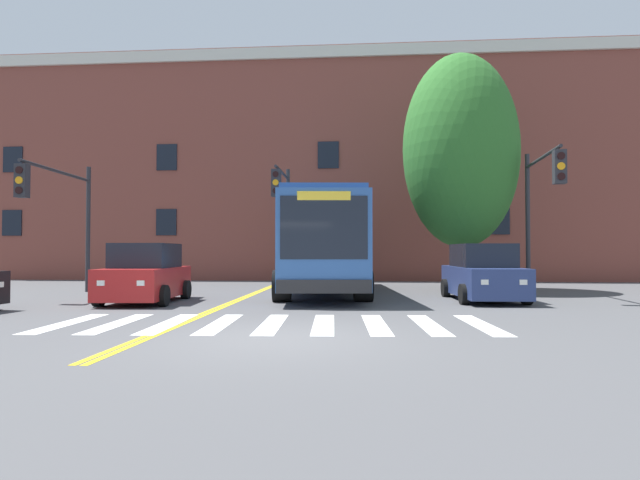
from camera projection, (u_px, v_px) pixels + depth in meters
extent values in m
plane|color=#4C4C4F|center=(275.00, 338.00, 8.80)|extent=(120.00, 120.00, 0.00)
cube|color=white|center=(67.00, 323.00, 10.65)|extent=(0.58, 3.04, 0.01)
cube|color=white|center=(118.00, 323.00, 10.62)|extent=(0.58, 3.04, 0.01)
cube|color=white|center=(169.00, 323.00, 10.59)|extent=(0.58, 3.04, 0.01)
cube|color=white|center=(220.00, 324.00, 10.56)|extent=(0.58, 3.04, 0.01)
cube|color=white|center=(272.00, 324.00, 10.53)|extent=(0.58, 3.04, 0.01)
cube|color=white|center=(324.00, 324.00, 10.50)|extent=(0.58, 3.04, 0.01)
cube|color=white|center=(376.00, 324.00, 10.47)|extent=(0.58, 3.04, 0.01)
cube|color=white|center=(428.00, 324.00, 10.44)|extent=(0.58, 3.04, 0.01)
cube|color=white|center=(481.00, 325.00, 10.41)|extent=(0.58, 3.04, 0.01)
cube|color=gold|center=(280.00, 282.00, 24.64)|extent=(0.12, 36.00, 0.01)
cube|color=gold|center=(283.00, 282.00, 24.63)|extent=(0.12, 36.00, 0.01)
cube|color=#2D5699|center=(321.00, 243.00, 18.50)|extent=(3.49, 10.62, 2.83)
cube|color=black|center=(356.00, 236.00, 18.52)|extent=(0.85, 9.57, 1.02)
cube|color=black|center=(286.00, 236.00, 18.49)|extent=(0.85, 9.57, 1.02)
cube|color=black|center=(324.00, 227.00, 13.28)|extent=(2.33, 0.23, 1.70)
cube|color=yellow|center=(324.00, 196.00, 13.29)|extent=(1.43, 0.15, 0.24)
cube|color=#232326|center=(324.00, 287.00, 13.21)|extent=(2.54, 0.32, 0.36)
cube|color=#294E89|center=(321.00, 203.00, 18.53)|extent=(3.29, 10.19, 0.16)
cylinder|color=black|center=(363.00, 286.00, 15.25)|extent=(0.64, 1.01, 0.97)
cylinder|color=black|center=(282.00, 286.00, 15.22)|extent=(0.64, 1.01, 0.97)
cylinder|color=black|center=(350.00, 277.00, 20.83)|extent=(0.64, 1.01, 0.97)
cylinder|color=black|center=(291.00, 277.00, 20.80)|extent=(0.64, 1.01, 0.97)
cylinder|color=black|center=(348.00, 275.00, 21.93)|extent=(0.64, 1.01, 0.97)
cylinder|color=black|center=(292.00, 275.00, 21.90)|extent=(0.64, 1.01, 0.97)
cube|color=#AD1E1E|center=(146.00, 282.00, 15.04)|extent=(2.00, 3.73, 0.88)
cube|color=black|center=(146.00, 255.00, 15.10)|extent=(1.72, 2.09, 0.73)
cube|color=white|center=(141.00, 283.00, 13.21)|extent=(0.20, 0.05, 0.14)
cube|color=white|center=(101.00, 283.00, 13.22)|extent=(0.20, 0.05, 0.14)
cylinder|color=black|center=(163.00, 296.00, 13.90)|extent=(0.26, 0.61, 0.60)
cylinder|color=black|center=(99.00, 296.00, 13.92)|extent=(0.26, 0.61, 0.60)
cylinder|color=black|center=(186.00, 290.00, 16.15)|extent=(0.26, 0.61, 0.60)
cylinder|color=black|center=(130.00, 290.00, 16.17)|extent=(0.26, 0.61, 0.60)
cube|color=navy|center=(483.00, 281.00, 15.62)|extent=(1.88, 4.08, 0.88)
cube|color=black|center=(482.00, 255.00, 15.68)|extent=(1.64, 2.27, 0.72)
cube|color=white|center=(523.00, 282.00, 13.57)|extent=(0.20, 0.05, 0.14)
cube|color=white|center=(485.00, 282.00, 13.61)|extent=(0.20, 0.05, 0.14)
cylinder|color=black|center=(527.00, 294.00, 14.33)|extent=(0.24, 0.61, 0.60)
cylinder|color=black|center=(464.00, 294.00, 14.40)|extent=(0.24, 0.61, 0.60)
cylinder|color=black|center=(499.00, 288.00, 16.82)|extent=(0.24, 0.61, 0.60)
cylinder|color=black|center=(446.00, 288.00, 16.89)|extent=(0.24, 0.61, 0.60)
cube|color=tan|center=(352.00, 269.00, 28.12)|extent=(2.01, 4.05, 0.76)
cube|color=black|center=(352.00, 255.00, 28.17)|extent=(1.69, 2.27, 0.80)
cube|color=white|center=(364.00, 269.00, 26.14)|extent=(0.20, 0.06, 0.14)
cube|color=white|center=(345.00, 269.00, 26.13)|extent=(0.20, 0.06, 0.14)
cylinder|color=black|center=(369.00, 274.00, 26.90)|extent=(0.27, 0.62, 0.60)
cylinder|color=black|center=(337.00, 274.00, 26.89)|extent=(0.27, 0.62, 0.60)
cylinder|color=black|center=(365.00, 272.00, 29.33)|extent=(0.27, 0.62, 0.60)
cylinder|color=black|center=(335.00, 272.00, 29.32)|extent=(0.27, 0.62, 0.60)
cube|color=white|center=(0.00, 285.00, 12.70)|extent=(0.06, 0.20, 0.14)
cylinder|color=#28282D|center=(528.00, 224.00, 18.19)|extent=(0.16, 0.16, 5.10)
cylinder|color=#28282D|center=(542.00, 158.00, 16.37)|extent=(0.40, 3.77, 0.11)
cube|color=#28282D|center=(560.00, 167.00, 14.64)|extent=(0.36, 0.31, 1.00)
cylinder|color=black|center=(561.00, 156.00, 14.50)|extent=(0.22, 0.05, 0.22)
cylinder|color=orange|center=(561.00, 166.00, 14.49)|extent=(0.22, 0.05, 0.22)
cylinder|color=black|center=(561.00, 176.00, 14.49)|extent=(0.22, 0.05, 0.22)
cylinder|color=#28282D|center=(88.00, 229.00, 18.99)|extent=(0.16, 0.16, 4.77)
cylinder|color=#28282D|center=(58.00, 172.00, 16.86)|extent=(0.40, 4.34, 0.11)
cube|color=#28282D|center=(22.00, 181.00, 14.83)|extent=(0.36, 0.30, 1.00)
cylinder|color=black|center=(19.00, 170.00, 14.69)|extent=(0.22, 0.04, 0.22)
cylinder|color=orange|center=(19.00, 180.00, 14.68)|extent=(0.22, 0.04, 0.22)
cylinder|color=black|center=(19.00, 190.00, 14.67)|extent=(0.22, 0.04, 0.22)
cylinder|color=#28282D|center=(288.00, 228.00, 21.15)|extent=(0.16, 0.16, 5.03)
cylinder|color=#28282D|center=(282.00, 173.00, 19.60)|extent=(0.11, 3.21, 0.11)
cube|color=#28282D|center=(276.00, 183.00, 18.14)|extent=(0.34, 0.28, 1.00)
cylinder|color=black|center=(276.00, 174.00, 17.99)|extent=(0.22, 0.03, 0.22)
cylinder|color=orange|center=(276.00, 182.00, 17.99)|extent=(0.22, 0.03, 0.22)
cylinder|color=black|center=(276.00, 191.00, 17.98)|extent=(0.22, 0.03, 0.22)
cylinder|color=#4C3D2D|center=(462.00, 262.00, 19.43)|extent=(0.54, 0.54, 2.26)
ellipsoid|color=#2D6B28|center=(461.00, 151.00, 19.53)|extent=(6.46, 6.46, 7.59)
cube|color=brown|center=(332.00, 174.00, 29.97)|extent=(43.14, 8.10, 12.38)
cube|color=beige|center=(328.00, 51.00, 25.99)|extent=(43.14, 0.16, 0.60)
cube|color=black|center=(12.00, 223.00, 27.12)|extent=(1.10, 0.06, 1.40)
cube|color=black|center=(166.00, 222.00, 26.47)|extent=(1.10, 0.06, 1.40)
cube|color=black|center=(328.00, 221.00, 25.83)|extent=(1.10, 0.06, 1.40)
cube|color=black|center=(499.00, 221.00, 25.19)|extent=(1.10, 0.06, 1.40)
cube|color=black|center=(13.00, 159.00, 27.19)|extent=(1.10, 0.06, 1.40)
cube|color=black|center=(167.00, 157.00, 26.55)|extent=(1.10, 0.06, 1.40)
cube|color=black|center=(328.00, 155.00, 25.91)|extent=(1.10, 0.06, 1.40)
cube|color=black|center=(498.00, 152.00, 25.27)|extent=(1.10, 0.06, 1.40)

